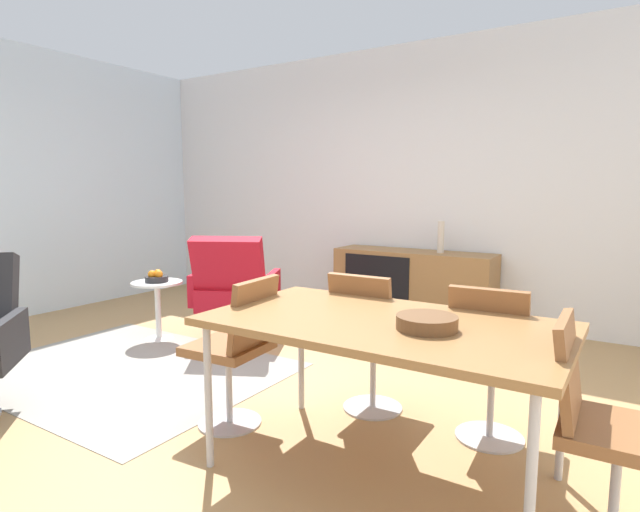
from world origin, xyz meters
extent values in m
plane|color=tan|center=(0.00, 0.00, 0.00)|extent=(8.32, 8.32, 0.00)
cube|color=white|center=(0.00, 2.60, 1.40)|extent=(6.80, 0.12, 2.80)
cube|color=olive|center=(0.36, 2.30, 0.44)|extent=(1.60, 0.44, 0.56)
cube|color=black|center=(0.06, 2.08, 0.44)|extent=(0.70, 0.01, 0.48)
cylinder|color=olive|center=(-0.38, 2.13, 0.08)|extent=(0.03, 0.03, 0.16)
cylinder|color=olive|center=(1.10, 2.13, 0.08)|extent=(0.03, 0.03, 0.16)
cylinder|color=olive|center=(-0.38, 2.47, 0.08)|extent=(0.03, 0.03, 0.16)
cylinder|color=olive|center=(1.10, 2.47, 0.08)|extent=(0.03, 0.03, 0.16)
cylinder|color=beige|center=(0.64, 2.30, 0.87)|extent=(0.06, 0.06, 0.31)
cube|color=olive|center=(1.30, -0.40, 0.72)|extent=(1.60, 0.90, 0.04)
cylinder|color=#B7B7BC|center=(0.58, -0.79, 0.35)|extent=(0.04, 0.04, 0.70)
cylinder|color=#B7B7BC|center=(2.02, -0.79, 0.35)|extent=(0.04, 0.04, 0.70)
cylinder|color=#B7B7BC|center=(0.58, -0.01, 0.35)|extent=(0.04, 0.04, 0.70)
cylinder|color=#B7B7BC|center=(2.02, -0.01, 0.35)|extent=(0.04, 0.04, 0.70)
cylinder|color=brown|center=(1.53, -0.44, 0.77)|extent=(0.26, 0.26, 0.06)
cube|color=brown|center=(2.25, -0.40, 0.45)|extent=(0.41, 0.41, 0.05)
cube|color=brown|center=(2.07, -0.40, 0.67)|extent=(0.10, 0.38, 0.38)
cylinder|color=#B7B7BC|center=(2.25, -0.40, 0.21)|extent=(0.04, 0.04, 0.42)
cube|color=brown|center=(1.65, 0.22, 0.45)|extent=(0.42, 0.42, 0.05)
cube|color=brown|center=(1.66, 0.05, 0.67)|extent=(0.38, 0.11, 0.38)
cylinder|color=#B7B7BC|center=(1.65, 0.22, 0.21)|extent=(0.04, 0.04, 0.42)
cylinder|color=#B7B7BC|center=(1.65, 0.22, 0.01)|extent=(0.36, 0.36, 0.01)
cube|color=brown|center=(0.95, 0.22, 0.45)|extent=(0.40, 0.40, 0.05)
cube|color=brown|center=(0.95, 0.04, 0.67)|extent=(0.38, 0.09, 0.38)
cylinder|color=#B7B7BC|center=(0.95, 0.22, 0.21)|extent=(0.04, 0.04, 0.42)
cylinder|color=#B7B7BC|center=(0.95, 0.22, 0.01)|extent=(0.36, 0.36, 0.01)
cube|color=brown|center=(0.35, -0.40, 0.45)|extent=(0.43, 0.43, 0.05)
cube|color=brown|center=(0.53, -0.38, 0.67)|extent=(0.12, 0.39, 0.38)
cylinder|color=#B7B7BC|center=(0.35, -0.40, 0.21)|extent=(0.04, 0.04, 0.42)
cylinder|color=#B7B7BC|center=(0.35, -0.40, 0.01)|extent=(0.36, 0.36, 0.01)
cube|color=red|center=(-0.76, 0.92, 0.38)|extent=(0.79, 0.77, 0.20)
cube|color=red|center=(-0.65, 0.70, 0.69)|extent=(0.66, 0.51, 0.51)
cube|color=red|center=(-0.46, 1.06, 0.46)|extent=(0.28, 0.48, 0.28)
cube|color=red|center=(-1.05, 0.77, 0.46)|extent=(0.28, 0.48, 0.28)
cylinder|color=#B7B7BC|center=(-0.76, 0.92, 0.14)|extent=(0.06, 0.06, 0.28)
cylinder|color=#B7B7BC|center=(-0.76, 0.92, 0.01)|extent=(0.48, 0.48, 0.02)
cube|color=#262628|center=(-0.78, -1.00, 0.46)|extent=(0.41, 0.39, 0.28)
cylinder|color=white|center=(-1.32, 0.51, 0.51)|extent=(0.44, 0.44, 0.02)
cylinder|color=white|center=(-1.32, 0.51, 0.25)|extent=(0.05, 0.05, 0.50)
cone|color=white|center=(-1.32, 0.51, 0.01)|extent=(0.32, 0.32, 0.02)
cylinder|color=#262628|center=(-1.32, 0.51, 0.55)|extent=(0.20, 0.20, 0.05)
sphere|color=orange|center=(-1.28, 0.50, 0.59)|extent=(0.07, 0.07, 0.07)
sphere|color=orange|center=(-1.34, 0.55, 0.59)|extent=(0.07, 0.07, 0.07)
sphere|color=orange|center=(-1.34, 0.47, 0.59)|extent=(0.07, 0.07, 0.07)
cube|color=gray|center=(-0.88, -0.16, 0.00)|extent=(2.20, 1.70, 0.01)
camera|label=1|loc=(2.27, -2.45, 1.33)|focal=28.53mm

